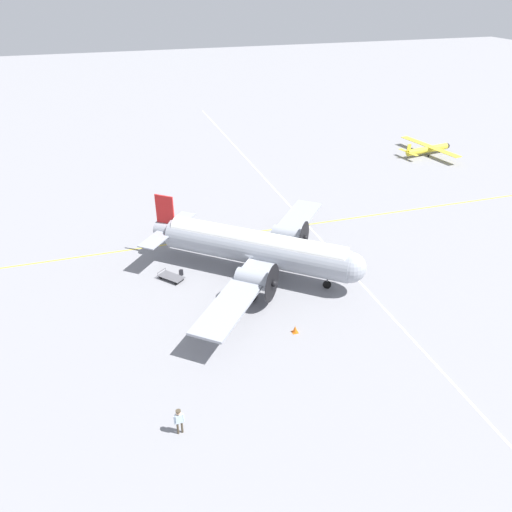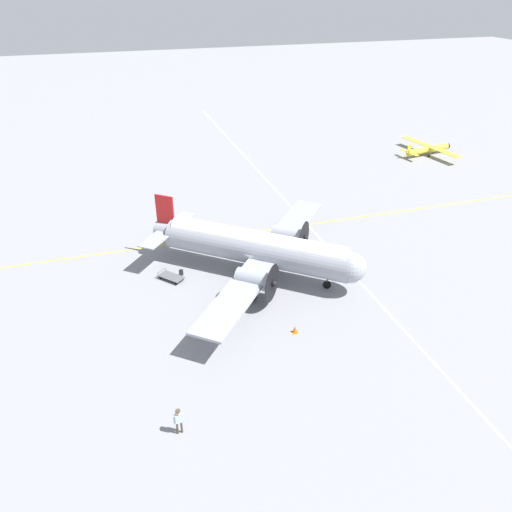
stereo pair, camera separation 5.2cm
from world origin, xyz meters
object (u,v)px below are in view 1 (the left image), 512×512
Objects in this scene: airliner_main at (261,248)px; light_aircraft_distant at (429,149)px; crew_foreground at (179,419)px; suitcase_near_door at (181,273)px; baggage_cart at (171,277)px; traffic_cone at (295,329)px.

light_aircraft_distant is at bearing 75.45° from airliner_main.
crew_foreground is at bearing -147.17° from light_aircraft_distant.
light_aircraft_distant reaches higher than suitcase_near_door.
crew_foreground is at bearing -47.78° from baggage_cart.
light_aircraft_distant is at bearing -135.69° from traffic_cone.
baggage_cart is at bearing -53.00° from traffic_cone.
light_aircraft_distant is at bearing 39.80° from crew_foreground.
traffic_cone is at bearing 122.40° from suitcase_near_door.
airliner_main reaches higher than suitcase_near_door.
light_aircraft_distant is at bearing -150.91° from suitcase_near_door.
crew_foreground is 2.90× the size of suitcase_near_door.
traffic_cone is at bearing 31.93° from crew_foreground.
airliner_main is 8.11m from baggage_cart.
crew_foreground reaches higher than suitcase_near_door.
crew_foreground is 0.16× the size of light_aircraft_distant.
suitcase_near_door is (-3.07, -17.07, -0.83)m from crew_foreground.
crew_foreground is 58.55m from light_aircraft_distant.
baggage_cart is at bearing 80.15° from crew_foreground.
suitcase_near_door is 0.06× the size of light_aircraft_distant.
crew_foreground is 0.74× the size of baggage_cart.
suitcase_near_door is at bearing -57.60° from traffic_cone.
crew_foreground is 17.36m from suitcase_near_door.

